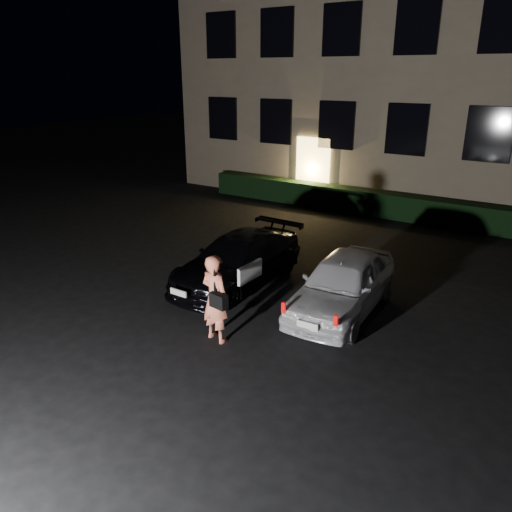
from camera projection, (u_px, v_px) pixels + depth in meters
The scene contains 6 objects.
ground at pixel (210, 345), 9.40m from camera, with size 80.00×80.00×0.00m, color black.
building at pixel (448, 40), 19.07m from camera, with size 20.00×8.11×12.00m.
hedge at pixel (395, 206), 17.48m from camera, with size 15.00×0.70×0.85m, color black.
sedan at pixel (238, 260), 12.01m from camera, with size 1.77×4.15×1.17m.
hatch at pixel (343, 284), 10.57m from camera, with size 1.69×3.75×1.25m.
man at pixel (215, 298), 9.31m from camera, with size 0.72×0.51×1.73m.
Camera 1 is at (5.24, -6.40, 4.84)m, focal length 35.00 mm.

